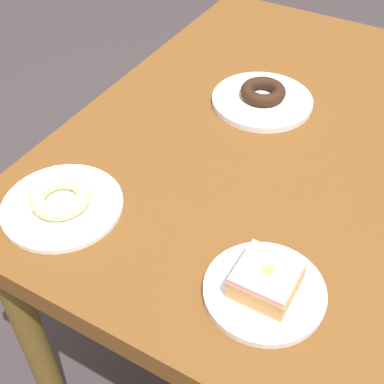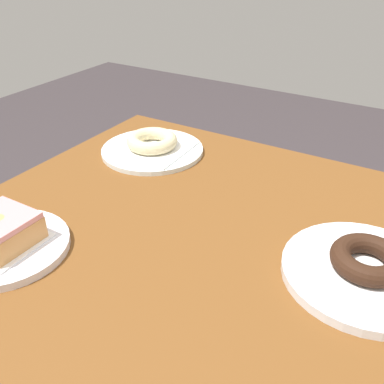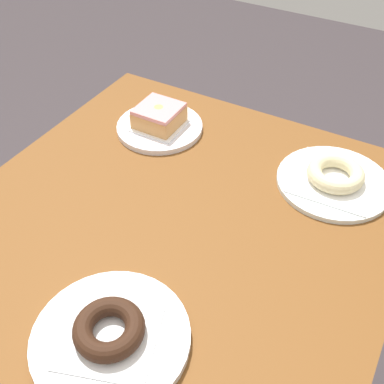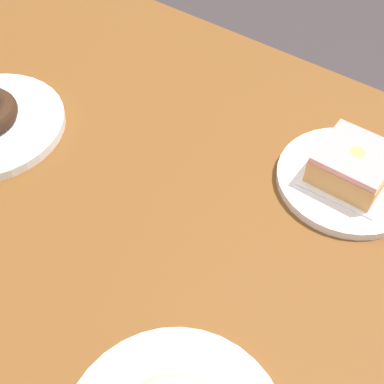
{
  "view_description": "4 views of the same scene",
  "coord_description": "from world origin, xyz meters",
  "views": [
    {
      "loc": [
        -0.87,
        -0.31,
        1.42
      ],
      "look_at": [
        -0.29,
        0.02,
        0.78
      ],
      "focal_mm": 48.76,
      "sensor_mm": 36.0,
      "label": 1
    },
    {
      "loc": [
        0.11,
        -0.48,
        1.16
      ],
      "look_at": [
        -0.21,
        0.05,
        0.8
      ],
      "focal_mm": 41.17,
      "sensor_mm": 36.0,
      "label": 2
    },
    {
      "loc": [
        0.33,
        0.32,
        1.36
      ],
      "look_at": [
        -0.22,
        0.01,
        0.78
      ],
      "focal_mm": 44.47,
      "sensor_mm": 36.0,
      "label": 3
    },
    {
      "loc": [
        -0.5,
        0.31,
        1.26
      ],
      "look_at": [
        -0.27,
        -0.0,
        0.79
      ],
      "focal_mm": 46.87,
      "sensor_mm": 36.0,
      "label": 4
    }
  ],
  "objects": [
    {
      "name": "donut_sugar_ring",
      "position": [
        -0.41,
        0.22,
        0.77
      ],
      "size": [
        0.11,
        0.11,
        0.03
      ],
      "primitive_type": "torus",
      "color": "beige",
      "rests_on": "napkin_sugar_ring"
    },
    {
      "name": "plate_chocolate_ring",
      "position": [
        0.07,
        0.05,
        0.75
      ],
      "size": [
        0.23,
        0.23,
        0.01
      ],
      "primitive_type": "cylinder",
      "color": "white",
      "rests_on": "table"
    },
    {
      "name": "table",
      "position": [
        0.0,
        0.0,
        0.66
      ],
      "size": [
        1.16,
        0.77,
        0.75
      ],
      "color": "brown",
      "rests_on": "ground_plane"
    },
    {
      "name": "donut_chocolate_ring",
      "position": [
        0.07,
        0.05,
        0.78
      ],
      "size": [
        0.1,
        0.1,
        0.03
      ],
      "primitive_type": "torus",
      "color": "black",
      "rests_on": "napkin_chocolate_ring"
    },
    {
      "name": "napkin_sugar_ring",
      "position": [
        -0.41,
        0.22,
        0.76
      ],
      "size": [
        0.16,
        0.16,
        0.0
      ],
      "primitive_type": "cube",
      "rotation": [
        0.0,
        0.0,
        0.04
      ],
      "color": "white",
      "rests_on": "plate_sugar_ring"
    },
    {
      "name": "plate_sugar_ring",
      "position": [
        -0.41,
        0.22,
        0.75
      ],
      "size": [
        0.22,
        0.22,
        0.01
      ],
      "primitive_type": "cylinder",
      "color": "white",
      "rests_on": "table"
    },
    {
      "name": "napkin_chocolate_ring",
      "position": [
        0.07,
        0.05,
        0.76
      ],
      "size": [
        0.17,
        0.17,
        0.0
      ],
      "primitive_type": "cube",
      "rotation": [
        0.0,
        0.0,
        0.33
      ],
      "color": "white",
      "rests_on": "plate_chocolate_ring"
    },
    {
      "name": "ground_plane",
      "position": [
        0.0,
        0.0,
        0.0
      ],
      "size": [
        6.0,
        6.0,
        0.0
      ],
      "primitive_type": "plane",
      "color": "#383033"
    },
    {
      "name": "napkin_glazed_square",
      "position": [
        -0.4,
        -0.17,
        0.76
      ],
      "size": [
        0.11,
        0.11,
        0.0
      ],
      "primitive_type": "cube",
      "rotation": [
        0.0,
        0.0,
        0.04
      ],
      "color": "white",
      "rests_on": "plate_glazed_square"
    },
    {
      "name": "donut_glazed_square",
      "position": [
        -0.4,
        -0.17,
        0.78
      ],
      "size": [
        0.09,
        0.09,
        0.04
      ],
      "color": "tan",
      "rests_on": "napkin_glazed_square"
    },
    {
      "name": "plate_glazed_square",
      "position": [
        -0.4,
        -0.17,
        0.75
      ],
      "size": [
        0.19,
        0.19,
        0.01
      ],
      "primitive_type": "cylinder",
      "color": "white",
      "rests_on": "table"
    }
  ]
}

